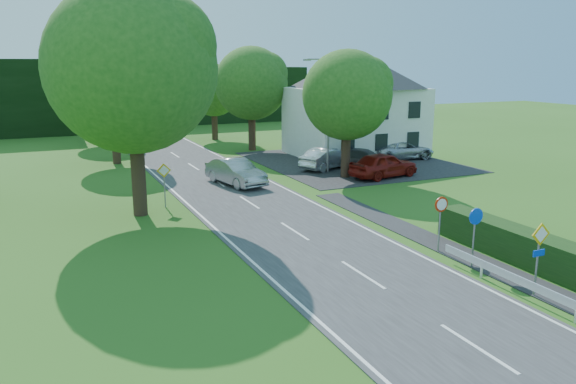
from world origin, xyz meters
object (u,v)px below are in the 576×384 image
parked_car_red (384,165)px  parked_car_silver_b (402,150)px  parked_car_silver_a (327,158)px  streetlight (327,110)px  motorcycle (225,172)px  parasol (317,148)px  moving_car (236,172)px  parked_car_grey (364,158)px

parked_car_red → parked_car_silver_b: (5.54, 5.66, -0.13)m
parked_car_silver_a → parked_car_silver_b: bearing=-103.4°
streetlight → motorcycle: streetlight is taller
parked_car_red → parked_car_silver_a: size_ratio=1.08×
motorcycle → parasol: parasol is taller
streetlight → parked_car_silver_b: (8.26, 2.47, -3.69)m
parked_car_silver_b → moving_car: bearing=109.5°
moving_car → parked_car_silver_b: 15.92m
parasol → motorcycle: bearing=-155.4°
parked_car_silver_b → parasol: size_ratio=2.50×
moving_car → parasol: size_ratio=2.37×
moving_car → parked_car_red: 10.12m
moving_car → motorcycle: moving_car is taller
streetlight → moving_car: size_ratio=1.60×
parked_car_silver_a → moving_car: bearing=83.5°
streetlight → parked_car_grey: size_ratio=1.66×
moving_car → parked_car_silver_a: (7.92, 2.40, -0.05)m
parked_car_red → parked_car_grey: (0.66, 3.55, -0.16)m
moving_car → motorcycle: size_ratio=2.83×
moving_car → parked_car_silver_a: 8.27m
parked_car_grey → parasol: (-1.51, 4.65, 0.25)m
parked_car_silver_a → motorcycle: bearing=68.8°
parked_car_silver_a → parked_car_red: bearing=-178.4°
parked_car_silver_a → streetlight: bearing=124.8°
parked_car_red → parked_car_silver_a: 4.78m
parked_car_red → moving_car: bearing=68.7°
parked_car_red → parasol: size_ratio=2.39×
streetlight → parked_car_silver_a: 3.89m
motorcycle → parked_car_grey: parked_car_grey is taller
parked_car_red → streetlight: bearing=30.1°
streetlight → parasol: size_ratio=3.79×
moving_car → parked_car_silver_b: size_ratio=0.95×
streetlight → motorcycle: 8.28m
streetlight → parasol: (1.88, 5.00, -3.47)m
streetlight → parked_car_red: 5.51m
streetlight → parked_car_silver_a: size_ratio=1.71×
parked_car_silver_b → parasol: parasol is taller
parked_car_silver_a → parked_car_grey: 2.80m
streetlight → moving_car: 8.16m
parked_car_silver_b → parked_car_grey: bearing=119.3°
motorcycle → parasol: 10.02m
motorcycle → parked_car_silver_b: bearing=-11.0°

